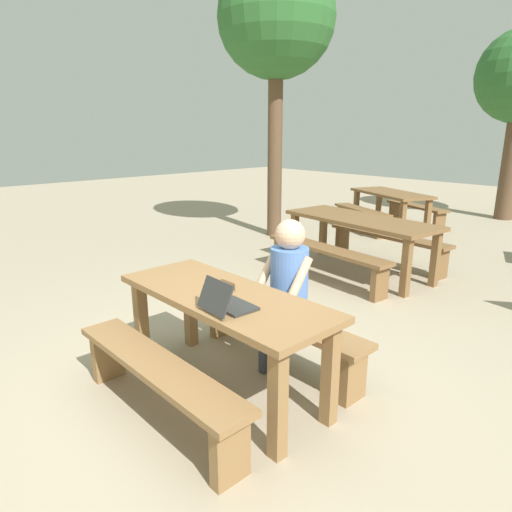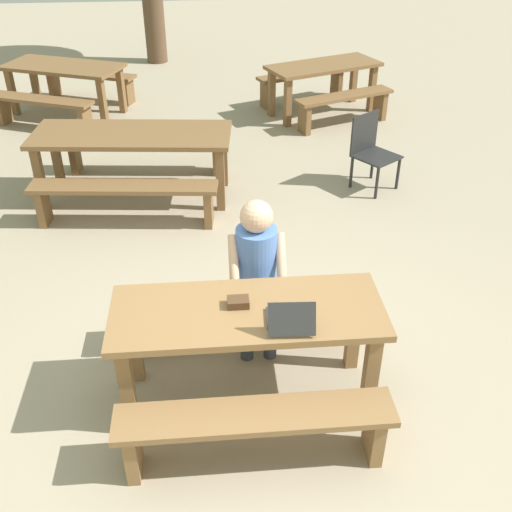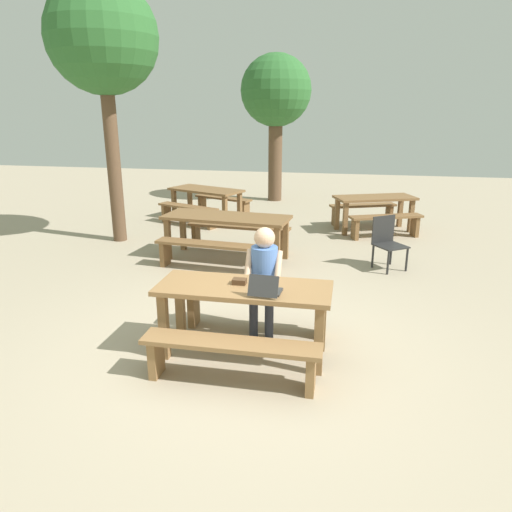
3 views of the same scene
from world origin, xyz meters
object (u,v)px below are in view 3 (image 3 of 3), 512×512
person_seated (264,272)px  tree_right (103,40)px  plastic_chair (387,242)px  laptop (265,289)px  picnic_table_front (244,298)px  picnic_table_mid (226,222)px  picnic_table_rear (206,194)px  picnic_table_distant (375,203)px  small_pouch (239,281)px  tree_left (276,94)px

person_seated → tree_right: size_ratio=0.27×
plastic_chair → laptop: bearing=-148.5°
picnic_table_front → picnic_table_mid: picnic_table_front is taller
laptop → picnic_table_rear: size_ratio=0.17×
plastic_chair → picnic_table_rear: (-3.94, 2.83, 0.17)m
person_seated → tree_right: bearing=135.8°
picnic_table_rear → picnic_table_distant: picnic_table_distant is taller
small_pouch → plastic_chair: size_ratio=0.17×
tree_left → tree_right: (-2.36, -4.86, 0.77)m
picnic_table_mid → picnic_table_rear: (-1.24, 2.86, -0.05)m
person_seated → plastic_chair: bearing=60.0°
tree_right → picnic_table_mid: bearing=-17.9°
picnic_table_distant → tree_left: size_ratio=0.46×
small_pouch → tree_right: tree_right is taller
picnic_table_front → small_pouch: size_ratio=12.56×
person_seated → picnic_table_mid: person_seated is taller
picnic_table_front → laptop: 0.36m
plastic_chair → picnic_table_distant: bearing=56.6°
person_seated → plastic_chair: (1.56, 2.70, -0.30)m
plastic_chair → picnic_table_distant: plastic_chair is taller
tree_left → tree_right: size_ratio=0.83×
laptop → tree_left: (-1.33, 9.04, 2.07)m
small_pouch → plastic_chair: plastic_chair is taller
picnic_table_front → small_pouch: 0.18m
picnic_table_rear → tree_left: 3.79m
plastic_chair → picnic_table_distant: 2.51m
tree_right → picnic_table_front: bearing=-49.3°
tree_right → person_seated: bearing=-44.2°
picnic_table_front → picnic_table_rear: (-2.27, 6.07, -0.03)m
small_pouch → picnic_table_mid: size_ratio=0.06×
picnic_table_front → picnic_table_distant: bearing=74.9°
person_seated → picnic_table_rear: (-2.38, 5.53, -0.13)m
picnic_table_rear → tree_right: bearing=-97.2°
person_seated → plastic_chair: person_seated is taller
person_seated → picnic_table_distant: (1.45, 5.20, -0.13)m
picnic_table_distant → tree_left: (-2.63, 3.11, 2.29)m
small_pouch → tree_right: size_ratio=0.03×
person_seated → picnic_table_mid: 2.90m
picnic_table_rear → tree_left: size_ratio=0.48×
plastic_chair → small_pouch: bearing=-154.4°
picnic_table_front → tree_right: (-3.44, 3.99, 3.03)m
plastic_chair → tree_left: tree_left is taller
small_pouch → person_seated: (0.17, 0.50, -0.06)m
person_seated → tree_left: tree_left is taller
person_seated → picnic_table_distant: 5.40m
plastic_chair → picnic_table_mid: size_ratio=0.38×
picnic_table_rear → picnic_table_distant: bearing=17.3°
plastic_chair → picnic_table_distant: (-0.11, 2.50, 0.16)m
picnic_table_rear → picnic_table_distant: 3.84m
laptop → picnic_table_rear: bearing=-64.9°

